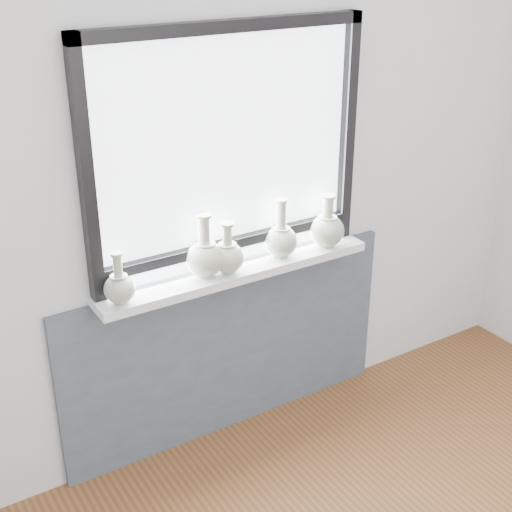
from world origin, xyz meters
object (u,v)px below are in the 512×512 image
windowsill (237,272)px  vase_e (327,229)px  vase_a (120,287)px  vase_b (205,256)px  vase_d (281,239)px  vase_c (228,255)px

windowsill → vase_e: size_ratio=5.22×
vase_a → vase_e: 1.04m
vase_a → vase_b: bearing=4.7°
windowsill → vase_d: size_ratio=4.78×
windowsill → vase_a: size_ratio=6.01×
vase_b → vase_e: bearing=-2.1°
vase_d → vase_e: (0.25, -0.02, 0.00)m
vase_a → vase_c: bearing=1.6°
vase_c → vase_d: vase_d is taller
vase_b → vase_e: 0.64m
vase_b → vase_d: bearing=-0.7°
vase_a → vase_d: bearing=2.1°
windowsill → vase_c: bearing=-167.4°
vase_c → vase_e: bearing=-0.4°
windowsill → vase_a: vase_a is taller
vase_b → vase_c: size_ratio=1.23×
windowsill → vase_e: 0.49m
windowsill → vase_a: (-0.56, -0.03, 0.09)m
vase_c → vase_e: size_ratio=0.91×
vase_c → vase_d: (0.29, 0.02, 0.01)m
windowsill → vase_d: 0.26m
vase_c → vase_d: 0.29m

